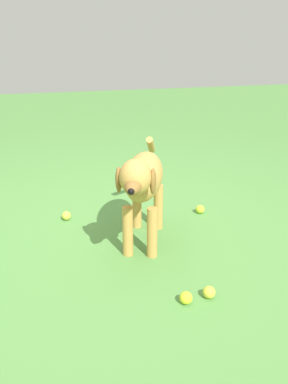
{
  "coord_description": "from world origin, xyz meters",
  "views": [
    {
      "loc": [
        0.36,
        2.5,
        1.3
      ],
      "look_at": [
        -0.25,
        0.18,
        0.34
      ],
      "focal_mm": 38.08,
      "sensor_mm": 36.0,
      "label": 1
    }
  ],
  "objects_px": {
    "dog": "(143,181)",
    "tennis_ball_0": "(200,209)",
    "tennis_ball_1": "(209,292)",
    "tennis_ball_4": "(66,216)",
    "tennis_ball_2": "(186,298)"
  },
  "relations": [
    {
      "from": "dog",
      "to": "tennis_ball_0",
      "type": "relative_size",
      "value": 14.13
    },
    {
      "from": "tennis_ball_1",
      "to": "tennis_ball_4",
      "type": "bearing_deg",
      "value": -60.64
    },
    {
      "from": "tennis_ball_0",
      "to": "dog",
      "type": "bearing_deg",
      "value": 33.58
    },
    {
      "from": "tennis_ball_1",
      "to": "tennis_ball_4",
      "type": "distance_m",
      "value": 1.3
    },
    {
      "from": "tennis_ball_2",
      "to": "tennis_ball_4",
      "type": "xyz_separation_m",
      "value": [
        0.51,
        -1.15,
        0.0
      ]
    },
    {
      "from": "dog",
      "to": "tennis_ball_1",
      "type": "bearing_deg",
      "value": 38.68
    },
    {
      "from": "dog",
      "to": "tennis_ball_0",
      "type": "bearing_deg",
      "value": 145.61
    },
    {
      "from": "tennis_ball_0",
      "to": "tennis_ball_2",
      "type": "xyz_separation_m",
      "value": [
        0.49,
        1.01,
        0.0
      ]
    },
    {
      "from": "dog",
      "to": "tennis_ball_4",
      "type": "bearing_deg",
      "value": -116.09
    },
    {
      "from": "dog",
      "to": "tennis_ball_2",
      "type": "xyz_separation_m",
      "value": [
        -0.06,
        0.65,
        -0.41
      ]
    },
    {
      "from": "tennis_ball_0",
      "to": "tennis_ball_1",
      "type": "bearing_deg",
      "value": 70.45
    },
    {
      "from": "dog",
      "to": "tennis_ball_2",
      "type": "bearing_deg",
      "value": 27.08
    },
    {
      "from": "tennis_ball_1",
      "to": "tennis_ball_4",
      "type": "relative_size",
      "value": 1.0
    },
    {
      "from": "tennis_ball_0",
      "to": "tennis_ball_4",
      "type": "distance_m",
      "value": 1.0
    },
    {
      "from": "tennis_ball_2",
      "to": "tennis_ball_1",
      "type": "bearing_deg",
      "value": -173.74
    }
  ]
}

